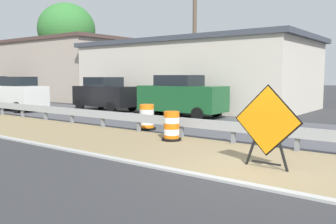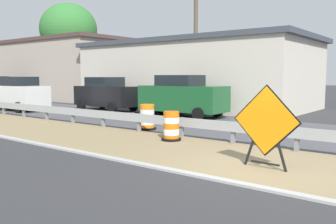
{
  "view_description": "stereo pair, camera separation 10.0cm",
  "coord_description": "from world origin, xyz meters",
  "px_view_note": "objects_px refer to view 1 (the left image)",
  "views": [
    {
      "loc": [
        -7.8,
        -3.23,
        2.17
      ],
      "look_at": [
        2.61,
        4.63,
        0.86
      ],
      "focal_mm": 38.74,
      "sensor_mm": 36.0,
      "label": 1
    },
    {
      "loc": [
        -7.74,
        -3.3,
        2.17
      ],
      "look_at": [
        2.61,
        4.63,
        0.86
      ],
      "focal_mm": 38.74,
      "sensor_mm": 36.0,
      "label": 2
    }
  ],
  "objects_px": {
    "car_trailing_near_lane": "(105,94)",
    "utility_pole_near": "(195,41)",
    "traffic_barrel_close": "(147,118)",
    "car_distant_b": "(16,94)",
    "traffic_barrel_nearest": "(172,127)",
    "warning_sign_diamond": "(267,124)",
    "car_distant_a": "(182,96)"
  },
  "relations": [
    {
      "from": "car_distant_a",
      "to": "utility_pole_near",
      "type": "relative_size",
      "value": 0.58
    },
    {
      "from": "utility_pole_near",
      "to": "traffic_barrel_close",
      "type": "bearing_deg",
      "value": -161.63
    },
    {
      "from": "traffic_barrel_close",
      "to": "car_distant_b",
      "type": "relative_size",
      "value": 0.23
    },
    {
      "from": "traffic_barrel_nearest",
      "to": "car_distant_b",
      "type": "distance_m",
      "value": 14.28
    },
    {
      "from": "traffic_barrel_close",
      "to": "car_distant_b",
      "type": "distance_m",
      "value": 11.83
    },
    {
      "from": "traffic_barrel_close",
      "to": "car_trailing_near_lane",
      "type": "relative_size",
      "value": 0.23
    },
    {
      "from": "traffic_barrel_nearest",
      "to": "utility_pole_near",
      "type": "bearing_deg",
      "value": 28.51
    },
    {
      "from": "traffic_barrel_close",
      "to": "car_trailing_near_lane",
      "type": "distance_m",
      "value": 8.5
    },
    {
      "from": "traffic_barrel_close",
      "to": "car_trailing_near_lane",
      "type": "xyz_separation_m",
      "value": [
        4.48,
        7.19,
        0.58
      ]
    },
    {
      "from": "car_distant_b",
      "to": "traffic_barrel_nearest",
      "type": "bearing_deg",
      "value": 167.62
    },
    {
      "from": "traffic_barrel_close",
      "to": "car_trailing_near_lane",
      "type": "bearing_deg",
      "value": 58.06
    },
    {
      "from": "traffic_barrel_close",
      "to": "warning_sign_diamond",
      "type": "bearing_deg",
      "value": -115.74
    },
    {
      "from": "traffic_barrel_nearest",
      "to": "car_distant_b",
      "type": "height_order",
      "value": "car_distant_b"
    },
    {
      "from": "car_trailing_near_lane",
      "to": "car_distant_b",
      "type": "relative_size",
      "value": 0.97
    },
    {
      "from": "car_trailing_near_lane",
      "to": "car_distant_a",
      "type": "xyz_separation_m",
      "value": [
        0.15,
        -5.67,
        0.06
      ]
    },
    {
      "from": "utility_pole_near",
      "to": "warning_sign_diamond",
      "type": "bearing_deg",
      "value": -139.77
    },
    {
      "from": "traffic_barrel_close",
      "to": "utility_pole_near",
      "type": "distance_m",
      "value": 8.44
    },
    {
      "from": "traffic_barrel_nearest",
      "to": "traffic_barrel_close",
      "type": "bearing_deg",
      "value": 58.42
    },
    {
      "from": "traffic_barrel_nearest",
      "to": "car_distant_b",
      "type": "relative_size",
      "value": 0.22
    },
    {
      "from": "warning_sign_diamond",
      "to": "car_distant_b",
      "type": "distance_m",
      "value": 18.47
    },
    {
      "from": "car_distant_a",
      "to": "traffic_barrel_close",
      "type": "bearing_deg",
      "value": -73.67
    },
    {
      "from": "warning_sign_diamond",
      "to": "traffic_barrel_close",
      "type": "height_order",
      "value": "warning_sign_diamond"
    },
    {
      "from": "traffic_barrel_nearest",
      "to": "car_distant_a",
      "type": "height_order",
      "value": "car_distant_a"
    },
    {
      "from": "car_distant_a",
      "to": "utility_pole_near",
      "type": "xyz_separation_m",
      "value": [
        2.55,
        0.86,
        3.1
      ]
    },
    {
      "from": "traffic_barrel_close",
      "to": "car_trailing_near_lane",
      "type": "height_order",
      "value": "car_trailing_near_lane"
    },
    {
      "from": "traffic_barrel_nearest",
      "to": "utility_pole_near",
      "type": "relative_size",
      "value": 0.12
    },
    {
      "from": "car_distant_b",
      "to": "utility_pole_near",
      "type": "relative_size",
      "value": 0.56
    },
    {
      "from": "utility_pole_near",
      "to": "car_distant_b",
      "type": "bearing_deg",
      "value": 122.47
    },
    {
      "from": "warning_sign_diamond",
      "to": "car_distant_b",
      "type": "bearing_deg",
      "value": -99.2
    },
    {
      "from": "car_trailing_near_lane",
      "to": "utility_pole_near",
      "type": "xyz_separation_m",
      "value": [
        2.7,
        -4.81,
        3.17
      ]
    },
    {
      "from": "warning_sign_diamond",
      "to": "traffic_barrel_close",
      "type": "relative_size",
      "value": 1.94
    },
    {
      "from": "car_trailing_near_lane",
      "to": "utility_pole_near",
      "type": "relative_size",
      "value": 0.54
    }
  ]
}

